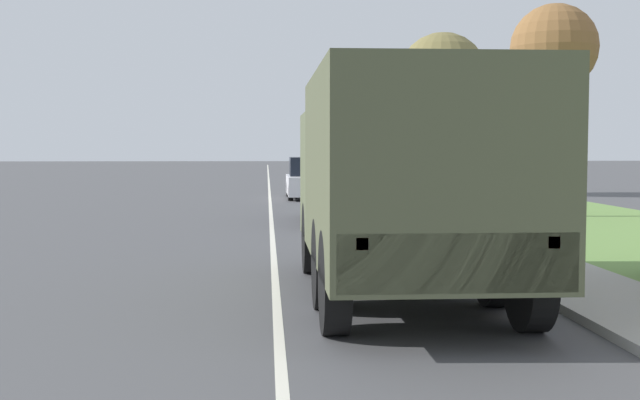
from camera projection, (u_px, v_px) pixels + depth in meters
ground_plane at (269, 188)px, 42.03m from camera, size 180.00×180.00×0.00m
lane_centre_stripe at (269, 188)px, 42.03m from camera, size 0.12×120.00×0.00m
sidewalk_right at (354, 187)px, 42.32m from camera, size 1.80×120.00×0.12m
grass_strip_right at (437, 188)px, 42.61m from camera, size 7.00×120.00×0.02m
military_truck at (403, 176)px, 11.05m from camera, size 2.54×6.78×3.06m
car_nearest_ahead at (340, 195)px, 22.78m from camera, size 1.78×4.75×1.72m
car_second_ahead at (309, 180)px, 33.62m from camera, size 1.79×4.55×1.73m
tree_mid_right at (554, 49)px, 24.25m from camera, size 2.63×2.63×6.45m
tree_far_right at (442, 78)px, 35.92m from camera, size 4.01×4.01×7.26m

